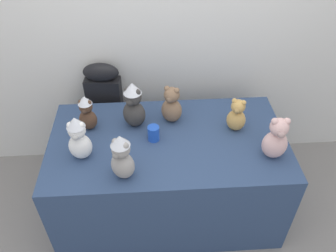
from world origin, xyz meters
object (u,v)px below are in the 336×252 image
teddy_bear_blush (276,139)px  party_cup_blue (153,133)px  teddy_bear_cocoa (87,113)px  teddy_bear_charcoal (134,105)px  display_table (168,175)px  teddy_bear_ash (122,157)px  teddy_bear_mocha (172,106)px  teddy_bear_honey (237,116)px  instrument_case (107,115)px  teddy_bear_snow (79,139)px

teddy_bear_blush → party_cup_blue: 0.79m
teddy_bear_cocoa → teddy_bear_charcoal: size_ratio=0.77×
display_table → teddy_bear_ash: size_ratio=4.97×
teddy_bear_ash → party_cup_blue: (0.19, 0.31, -0.11)m
teddy_bear_mocha → display_table: bearing=-76.8°
teddy_bear_blush → teddy_bear_honey: 0.33m
instrument_case → teddy_bear_cocoa: (-0.07, -0.42, 0.37)m
teddy_bear_snow → teddy_bear_charcoal: size_ratio=0.91×
instrument_case → teddy_bear_honey: size_ratio=3.96×
teddy_bear_honey → teddy_bear_mocha: teddy_bear_mocha is taller
teddy_bear_mocha → party_cup_blue: 0.25m
display_table → teddy_bear_ash: (-0.29, -0.31, 0.53)m
display_table → teddy_bear_ash: bearing=-133.3°
display_table → teddy_bear_honey: bearing=9.2°
display_table → teddy_bear_blush: (0.66, -0.20, 0.52)m
teddy_bear_blush → teddy_bear_cocoa: teddy_bear_blush is taller
instrument_case → party_cup_blue: size_ratio=9.28×
teddy_bear_cocoa → teddy_bear_charcoal: (0.32, 0.02, 0.04)m
teddy_bear_mocha → instrument_case: bearing=168.6°
teddy_bear_blush → teddy_bear_snow: (-1.23, 0.07, 0.01)m
teddy_bear_honey → teddy_bear_snow: 1.06m
teddy_bear_ash → teddy_bear_snow: teddy_bear_ash is taller
instrument_case → teddy_bear_charcoal: size_ratio=2.85×
instrument_case → party_cup_blue: instrument_case is taller
display_table → teddy_bear_mocha: size_ratio=5.61×
teddy_bear_mocha → party_cup_blue: bearing=-100.9°
display_table → teddy_bear_blush: size_ratio=5.24×
teddy_bear_cocoa → party_cup_blue: bearing=-7.4°
teddy_bear_ash → party_cup_blue: bearing=91.5°
display_table → instrument_case: instrument_case is taller
teddy_bear_ash → teddy_bear_snow: (-0.27, 0.18, -0.00)m
display_table → teddy_bear_charcoal: bearing=143.6°
display_table → teddy_bear_mocha: 0.55m
teddy_bear_charcoal → party_cup_blue: (0.13, -0.16, -0.12)m
display_table → teddy_bear_honey: (0.48, 0.08, 0.49)m
teddy_bear_honey → teddy_bear_charcoal: size_ratio=0.72×
teddy_bear_snow → party_cup_blue: teddy_bear_snow is taller
teddy_bear_honey → teddy_bear_ash: bearing=-129.5°
teddy_bear_ash → teddy_bear_charcoal: (0.06, 0.48, 0.01)m
teddy_bear_ash → teddy_bear_charcoal: bearing=115.5°
teddy_bear_mocha → party_cup_blue: size_ratio=2.65×
teddy_bear_blush → teddy_bear_mocha: 0.74m
teddy_bear_mocha → teddy_bear_cocoa: bearing=-151.2°
teddy_bear_mocha → teddy_bear_charcoal: size_ratio=0.82×
teddy_bear_honey → teddy_bear_mocha: size_ratio=0.88×
teddy_bear_cocoa → party_cup_blue: teddy_bear_cocoa is taller
teddy_bear_charcoal → party_cup_blue: 0.24m
instrument_case → teddy_bear_blush: size_ratio=3.26×
display_table → party_cup_blue: party_cup_blue is taller
teddy_bear_cocoa → teddy_bear_mocha: 0.59m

